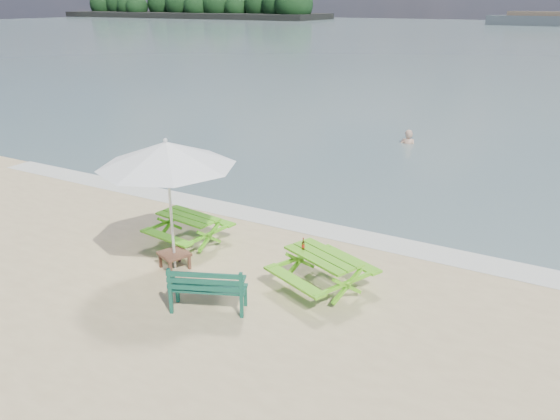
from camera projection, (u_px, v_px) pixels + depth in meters
The scene contains 10 objects.
sea at pixel (556, 39), 79.07m from camera, with size 300.00×300.00×0.00m, color slate.
foam_strip at pixel (301, 225), 13.79m from camera, with size 22.00×0.90×0.01m, color silver.
island_headland at pixel (190, 7), 173.10m from camera, with size 90.00×22.00×7.60m.
picnic_table_left at pixel (189, 230), 12.62m from camera, with size 1.68×1.82×0.71m.
picnic_table_right at pixel (323, 273), 10.61m from camera, with size 2.09×2.18×0.74m.
park_bench at pixel (209, 296), 9.95m from camera, with size 1.45×0.97×0.85m.
side_table at pixel (175, 260), 11.51m from camera, with size 0.72×0.72×0.36m.
patio_umbrella at pixel (166, 154), 10.68m from camera, with size 3.61×3.61×2.75m.
beer_bottle at pixel (303, 246), 10.68m from camera, with size 0.06×0.06×0.24m.
swimmer at pixel (407, 152), 21.75m from camera, with size 0.71×0.53×1.79m.
Camera 1 is at (5.81, -6.74, 5.32)m, focal length 35.00 mm.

